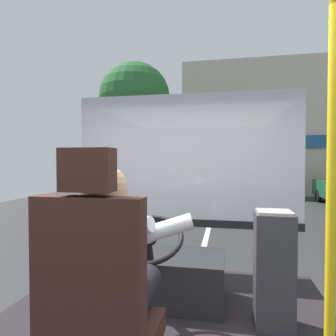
% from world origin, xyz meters
% --- Properties ---
extents(ground, '(18.00, 44.00, 0.06)m').
position_xyz_m(ground, '(0.00, 8.80, -0.02)').
color(ground, '#2D2D2D').
extents(driver_seat, '(0.48, 0.48, 1.26)m').
position_xyz_m(driver_seat, '(-0.11, -0.41, 1.14)').
color(driver_seat, black).
rests_on(driver_seat, bus_floor).
extents(bus_driver, '(0.80, 0.61, 0.79)m').
position_xyz_m(bus_driver, '(-0.11, -0.28, 1.30)').
color(bus_driver, black).
rests_on(bus_driver, driver_seat).
extents(steering_console, '(1.10, 0.97, 0.78)m').
position_xyz_m(steering_console, '(-0.11, 0.81, 0.83)').
color(steering_console, black).
rests_on(steering_console, bus_floor).
extents(handrail_pole, '(0.04, 0.04, 2.24)m').
position_xyz_m(handrail_pole, '(0.90, -0.22, 1.73)').
color(handrail_pole, gold).
rests_on(handrail_pole, bus_floor).
extents(fare_box, '(0.27, 0.25, 0.85)m').
position_xyz_m(fare_box, '(0.79, 0.59, 1.03)').
color(fare_box, '#333338').
rests_on(fare_box, bus_floor).
extents(windshield_panel, '(2.50, 0.08, 1.48)m').
position_xyz_m(windshield_panel, '(0.00, 1.62, 1.66)').
color(windshield_panel, silver).
extents(street_tree, '(2.96, 2.96, 5.90)m').
position_xyz_m(street_tree, '(-3.34, 10.23, 4.38)').
color(street_tree, '#4C3828').
rests_on(street_tree, ground).
extents(shop_building, '(13.71, 5.18, 7.00)m').
position_xyz_m(shop_building, '(4.98, 16.35, 3.50)').
color(shop_building, '#BCB29E').
rests_on(shop_building, ground).
extents(parked_car_charcoal, '(1.88, 4.41, 1.25)m').
position_xyz_m(parked_car_charcoal, '(5.07, 16.42, 0.65)').
color(parked_car_charcoal, '#474C51').
rests_on(parked_car_charcoal, ground).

